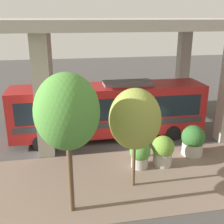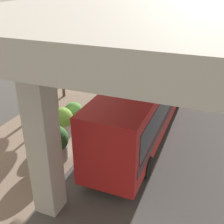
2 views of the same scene
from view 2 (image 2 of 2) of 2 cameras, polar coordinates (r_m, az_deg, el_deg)
The scene contains 10 objects.
ground_plane at distance 16.19m, azimuth -2.81°, elevation -4.93°, with size 80.00×80.00×0.00m, color #474442.
sidewalk_strip at distance 17.50m, azimuth -11.81°, elevation -2.93°, with size 6.00×40.00×0.02m.
overpass at distance 12.84m, azimuth 13.84°, elevation 17.77°, with size 9.40×19.32×7.58m.
bus at distance 15.96m, azimuth 7.05°, elevation 2.71°, with size 2.71×12.48×3.80m.
fire_hydrant at distance 16.76m, azimuth -4.62°, elevation -2.02°, with size 0.41×0.20×0.92m.
planter_front at distance 14.14m, azimuth -11.48°, elevation -6.20°, with size 1.36×1.36×1.81m.
planter_middle at distance 16.12m, azimuth -9.98°, elevation -1.91°, with size 1.21×1.21×1.70m.
planter_back at distance 17.15m, azimuth -7.78°, elevation -0.35°, with size 1.12×1.12×1.50m.
street_tree_near at distance 20.53m, azimuth -10.64°, elevation 14.48°, with size 2.47×2.47×5.87m.
street_tree_far at distance 17.62m, azimuth -11.77°, elevation 9.31°, with size 2.33×2.33×4.82m.
Camera 2 is at (5.88, -12.59, 8.31)m, focal length 45.00 mm.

